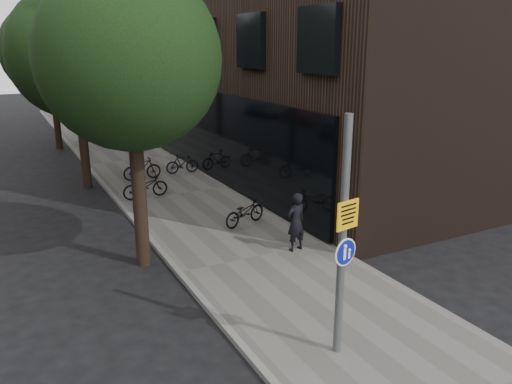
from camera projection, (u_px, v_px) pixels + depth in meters
ground at (321, 319)px, 10.64m from camera, size 120.00×120.00×0.00m
sidewalk at (178, 195)px, 19.23m from camera, size 4.50×60.00×0.12m
curb_edge at (119, 203)px, 18.23m from camera, size 0.15×60.00×0.13m
street_tree_near at (132, 67)px, 12.01m from camera, size 4.40×4.40×7.50m
street_tree_mid at (77, 59)px, 19.24m from camera, size 5.00×5.00×7.80m
street_tree_far at (50, 55)px, 26.89m from camera, size 5.00×5.00×7.80m
signpost at (342, 239)px, 8.71m from camera, size 0.51×0.15×4.43m
pedestrian at (296, 222)px, 13.69m from camera, size 0.66×0.49×1.65m
parked_bike_facade_near at (245, 212)px, 15.78m from camera, size 1.70×1.01×0.84m
parked_bike_facade_far at (182, 163)px, 22.18m from camera, size 1.50×0.52×0.89m
parked_bike_curb_near at (145, 186)px, 18.57m from camera, size 1.75×0.71×0.90m
parked_bike_curb_far at (142, 169)px, 21.08m from camera, size 1.62×0.47×0.97m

